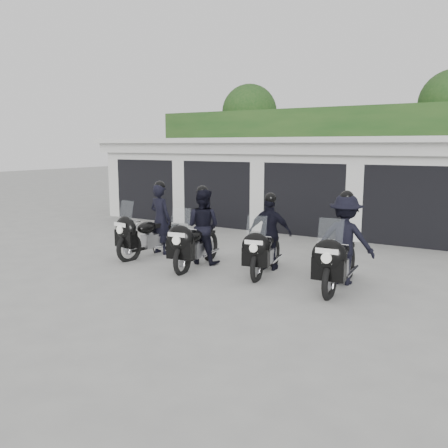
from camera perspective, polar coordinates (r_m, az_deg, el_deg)
The scene contains 7 objects.
ground at distance 9.94m, azimuth -2.66°, elevation -6.49°, with size 80.00×80.00×0.00m, color #9A9A94.
garage_block at distance 16.89m, azimuth 12.86°, elevation 4.81°, with size 16.40×6.80×2.96m.
background_vegetation at distance 21.41m, azimuth 18.19°, elevation 9.13°, with size 20.00×3.90×5.80m.
police_bike_a at distance 11.89m, azimuth -8.71°, elevation -0.19°, with size 0.84×2.19×1.91m.
police_bike_b at distance 10.83m, azimuth -3.02°, elevation -0.86°, with size 0.96×2.15×1.88m.
police_bike_c at distance 10.31m, azimuth 5.29°, elevation -1.66°, with size 1.04×2.02×1.77m.
police_bike_d at distance 9.49m, azimuth 14.08°, elevation -2.44°, with size 1.19×2.21×1.92m.
Camera 1 is at (5.37, -7.90, 2.74)m, focal length 38.00 mm.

